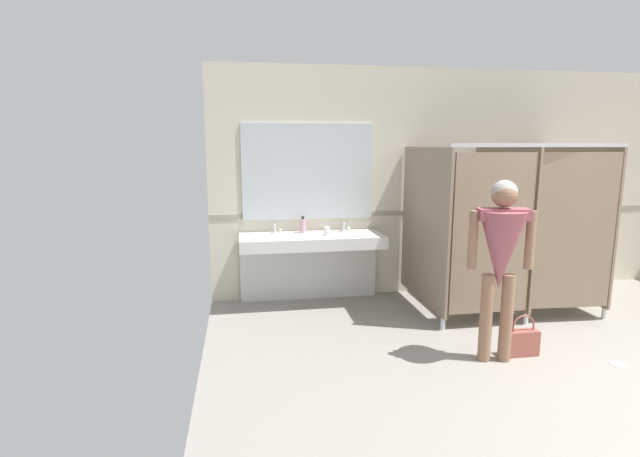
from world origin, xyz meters
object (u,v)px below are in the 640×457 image
soap_dispenser (303,225)px  paper_cup (327,231)px  person_standing (501,249)px  handbag (522,341)px

soap_dispenser → paper_cup: size_ratio=1.99×
paper_cup → soap_dispenser: bearing=138.7°
person_standing → paper_cup: person_standing is taller
handbag → paper_cup: (-1.52, 1.66, 0.77)m
person_standing → paper_cup: size_ratio=15.84×
person_standing → paper_cup: bearing=125.5°
handbag → soap_dispenser: 2.71m
person_standing → handbag: bearing=9.4°
paper_cup → person_standing: bearing=-54.5°
soap_dispenser → paper_cup: (0.25, -0.22, -0.04)m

